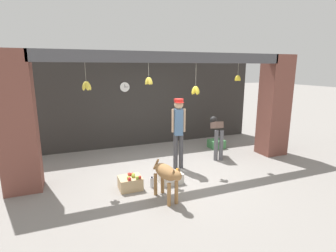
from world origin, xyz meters
name	(u,v)px	position (x,y,z in m)	size (l,w,h in m)	color
ground_plane	(174,172)	(0.00, 0.00, 0.00)	(60.00, 60.00, 0.00)	gray
shop_back_wall	(143,102)	(0.00, 2.59, 1.41)	(7.76, 0.12, 2.82)	#2D2B28
shop_pillar_left	(17,123)	(-3.23, 0.30, 1.41)	(0.70, 0.60, 2.82)	brown
shop_pillar_right	(274,106)	(3.23, 0.30, 1.41)	(0.70, 0.60, 2.82)	brown
storefront_awning	(172,59)	(-0.01, 0.12, 2.68)	(5.86, 0.29, 0.98)	#4C4C51
dog	(167,174)	(-0.64, -1.19, 0.52)	(0.38, 0.96, 0.76)	#9E7042
shopkeeper	(179,128)	(0.21, 0.22, 1.05)	(0.34, 0.30, 1.75)	#424247
worker_stooping	(217,132)	(1.54, 0.58, 0.73)	(0.43, 0.82, 1.10)	#56565B
fruit_crate_oranges	(171,178)	(-0.28, -0.53, 0.13)	(0.49, 0.32, 0.29)	silver
fruit_crate_apples	(130,183)	(-1.18, -0.48, 0.14)	(0.46, 0.40, 0.33)	tan
produce_box_green	(216,144)	(2.02, 1.34, 0.13)	(0.45, 0.42, 0.26)	#42844C
water_bottle	(152,182)	(-0.74, -0.58, 0.11)	(0.07, 0.07, 0.24)	silver
wall_clock	(125,87)	(-0.58, 2.51, 1.90)	(0.31, 0.03, 0.31)	black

